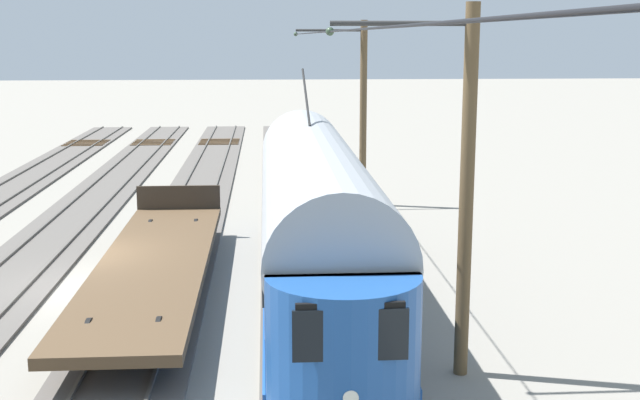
# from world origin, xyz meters

# --- Properties ---
(ground_plane) EXTENTS (220.00, 220.00, 0.00)m
(ground_plane) POSITION_xyz_m (0.00, 0.00, 0.00)
(ground_plane) COLOR gray
(track_streetcar_siding) EXTENTS (2.80, 80.00, 0.18)m
(track_streetcar_siding) POSITION_xyz_m (-6.30, -0.31, 0.05)
(track_streetcar_siding) COLOR #56514C
(track_streetcar_siding) RESTS_ON ground
(track_adjacent_siding) EXTENTS (2.80, 80.00, 0.18)m
(track_adjacent_siding) POSITION_xyz_m (-2.10, -0.31, 0.05)
(track_adjacent_siding) COLOR #56514C
(track_adjacent_siding) RESTS_ON ground
(track_third_siding) EXTENTS (2.80, 80.00, 0.18)m
(track_third_siding) POSITION_xyz_m (2.10, -0.31, 0.05)
(track_third_siding) COLOR #56514C
(track_third_siding) RESTS_ON ground
(vintage_streetcar) EXTENTS (2.65, 17.79, 5.55)m
(vintage_streetcar) POSITION_xyz_m (-6.30, 1.55, 2.26)
(vintage_streetcar) COLOR #1E4C93
(vintage_streetcar) RESTS_ON ground
(flatcar_adjacent) EXTENTS (2.80, 13.34, 1.60)m
(flatcar_adjacent) POSITION_xyz_m (-2.10, 0.58, 0.86)
(flatcar_adjacent) COLOR brown
(flatcar_adjacent) RESTS_ON ground
(catenary_pole_foreground) EXTENTS (2.90, 0.28, 7.38)m
(catenary_pole_foreground) POSITION_xyz_m (-8.91, -10.79, 3.86)
(catenary_pole_foreground) COLOR brown
(catenary_pole_foreground) RESTS_ON ground
(catenary_pole_mid_near) EXTENTS (2.90, 0.28, 7.38)m
(catenary_pole_mid_near) POSITION_xyz_m (-8.91, 6.31, 3.86)
(catenary_pole_mid_near) COLOR brown
(catenary_pole_mid_near) RESTS_ON ground
(overhead_wire_run) EXTENTS (2.70, 38.19, 0.18)m
(overhead_wire_run) POSITION_xyz_m (-6.36, 5.57, 6.84)
(overhead_wire_run) COLOR black
(overhead_wire_run) RESTS_ON ground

